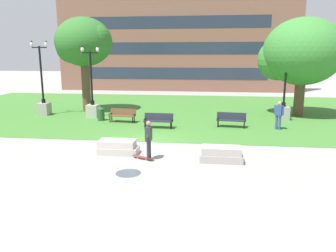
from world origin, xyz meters
The scene contains 18 objects.
ground_plane centered at (0.00, 0.00, 0.00)m, with size 140.00×140.00×0.00m, color gray.
grass_lawn centered at (0.00, 10.00, 0.01)m, with size 40.00×20.00×0.02m, color #3D752D.
concrete_block_center centered at (-0.98, -2.14, 0.31)m, with size 1.80×0.90×0.64m.
concrete_block_left centered at (3.67, -2.66, 0.31)m, with size 1.80×0.90×0.64m.
person_skateboarder centered at (0.58, -2.82, 0.97)m, with size 0.25×0.60×1.71m.
skateboard centered at (0.32, -2.81, 0.09)m, with size 1.01×0.59×0.14m.
puddle centered at (0.10, -4.56, 0.00)m, with size 0.98×0.98×0.01m, color #47515B.
park_bench_near_left centered at (4.53, 4.14, 0.54)m, with size 1.84×0.71×0.90m.
park_bench_near_right centered at (-2.59, 4.81, 0.54)m, with size 1.85×0.73×0.90m.
park_bench_far_left centered at (0.06, 3.35, 0.54)m, with size 1.82×0.59×0.90m.
lamp_post_right centered at (-5.19, 6.32, 1.04)m, with size 1.32×0.80×5.05m.
lamp_post_left centered at (8.26, 7.06, 1.12)m, with size 1.32×0.80×5.46m.
lamp_post_center centered at (-9.12, 6.72, 1.11)m, with size 1.32×0.80×5.43m.
tree_near_right centered at (9.62, 8.75, 4.59)m, with size 5.88×5.60×7.02m.
tree_far_right centered at (-6.56, 8.68, 5.30)m, with size 4.56×4.34×7.23m.
trash_bin centered at (-4.20, 5.18, 0.50)m, with size 0.49×0.49×0.96m.
person_bystander_near_lawn centered at (7.29, 3.81, 0.98)m, with size 0.57×0.46×1.71m.
building_facade_distant centered at (-1.00, 24.50, 6.98)m, with size 29.37×1.03×13.99m.
Camera 1 is at (3.07, -16.17, 4.46)m, focal length 35.00 mm.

